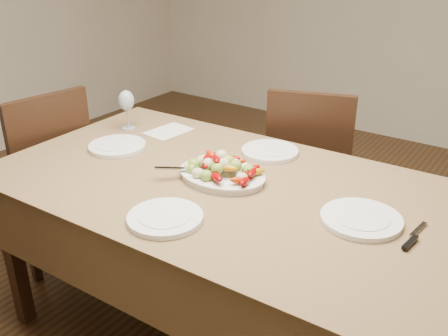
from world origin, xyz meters
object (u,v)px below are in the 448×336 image
at_px(plate_far, 270,152).
at_px(wine_glass, 127,109).
at_px(plate_right, 361,219).
at_px(serving_platter, 222,177).
at_px(dining_table, 224,264).
at_px(plate_near, 165,218).
at_px(chair_left, 39,176).
at_px(chair_far, 310,169).
at_px(plate_left, 117,146).

distance_m(plate_far, wine_glass, 0.74).
distance_m(plate_right, wine_glass, 1.28).
xyz_separation_m(serving_platter, plate_right, (0.56, 0.01, -0.00)).
bearing_deg(plate_right, wine_glass, 171.35).
distance_m(dining_table, plate_near, 0.52).
height_order(serving_platter, wine_glass, wine_glass).
height_order(dining_table, serving_platter, serving_platter).
xyz_separation_m(chair_left, plate_far, (1.17, 0.37, 0.29)).
distance_m(chair_far, plate_right, 1.07).
bearing_deg(chair_left, dining_table, 99.34).
relative_size(chair_left, serving_platter, 2.77).
height_order(plate_far, plate_near, same).
relative_size(chair_far, chair_left, 1.00).
xyz_separation_m(dining_table, chair_left, (-1.17, -0.03, 0.10)).
relative_size(serving_platter, plate_far, 1.39).
distance_m(dining_table, chair_far, 0.88).
xyz_separation_m(dining_table, chair_far, (-0.04, 0.87, 0.10)).
height_order(chair_far, wine_glass, wine_glass).
bearing_deg(plate_right, serving_platter, -179.45).
height_order(chair_far, chair_left, same).
height_order(dining_table, wine_glass, wine_glass).
xyz_separation_m(chair_far, wine_glass, (-0.68, -0.66, 0.39)).
bearing_deg(serving_platter, plate_far, 86.08).
relative_size(plate_left, plate_far, 1.02).
xyz_separation_m(plate_near, wine_glass, (-0.72, 0.56, 0.09)).
bearing_deg(plate_left, plate_near, -30.74).
xyz_separation_m(dining_table, wine_glass, (-0.72, 0.22, 0.48)).
bearing_deg(chair_left, plate_far, 115.81).
bearing_deg(plate_near, dining_table, 90.24).
relative_size(plate_left, plate_right, 0.94).
distance_m(plate_left, plate_near, 0.68).
bearing_deg(chair_far, plate_left, 39.35).
height_order(chair_left, plate_left, chair_left).
xyz_separation_m(plate_left, plate_far, (0.59, 0.34, 0.00)).
relative_size(chair_far, wine_glass, 4.64).
relative_size(dining_table, plate_left, 7.32).
relative_size(serving_platter, plate_left, 1.36).
bearing_deg(wine_glass, plate_right, -8.65).
height_order(chair_left, plate_right, chair_left).
distance_m(chair_left, wine_glass, 0.64).
xyz_separation_m(chair_far, plate_far, (0.04, -0.53, 0.29)).
bearing_deg(wine_glass, dining_table, -16.61).
distance_m(plate_left, plate_far, 0.68).
xyz_separation_m(chair_far, plate_right, (0.58, -0.85, 0.29)).
relative_size(dining_table, chair_far, 1.94).
bearing_deg(serving_platter, dining_table, -38.91).
relative_size(dining_table, wine_glass, 8.98).
height_order(plate_left, plate_right, same).
relative_size(serving_platter, plate_right, 1.28).
bearing_deg(plate_near, chair_far, 92.03).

